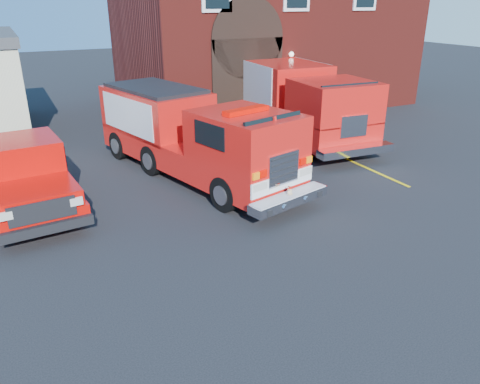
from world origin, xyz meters
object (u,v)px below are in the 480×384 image
pickup_truck (22,173)px  secondary_truck (293,97)px  fire_engine (192,134)px  fire_station (262,25)px

pickup_truck → secondary_truck: (11.19, 3.05, 0.69)m
fire_engine → pickup_truck: size_ratio=1.45×
secondary_truck → fire_engine: bearing=-153.3°
fire_station → pickup_truck: size_ratio=2.35×
pickup_truck → secondary_truck: bearing=15.2°
fire_station → fire_engine: (-8.34, -10.26, -2.81)m
fire_engine → secondary_truck: secondary_truck is taller
fire_engine → fire_station: bearing=50.9°
fire_station → fire_engine: bearing=-129.1°
fire_engine → secondary_truck: (5.87, 2.95, 0.22)m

